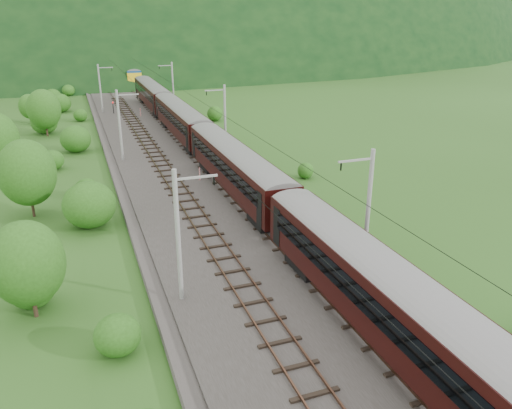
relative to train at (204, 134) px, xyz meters
name	(u,v)px	position (x,y,z in m)	size (l,w,h in m)	color
ground	(278,285)	(-2.40, -27.75, -3.63)	(600.00, 600.00, 0.00)	#2A5019
railbed	(231,224)	(-2.40, -17.75, -3.48)	(14.00, 220.00, 0.30)	#38332D
track_left	(202,226)	(-4.80, -17.75, -3.26)	(2.40, 220.00, 0.27)	#533423
track_right	(259,218)	(0.00, -17.75, -3.26)	(2.40, 220.00, 0.27)	#533423
catenary_left	(120,124)	(-8.52, 4.25, 0.87)	(2.54, 192.28, 8.00)	gray
catenary_right	(224,117)	(3.72, 4.25, 0.87)	(2.54, 192.28, 8.00)	gray
overhead_wires	(230,140)	(-2.40, -17.75, 3.47)	(4.83, 198.00, 0.03)	black
mountain_main	(88,47)	(-2.40, 232.25, -3.63)	(504.00, 360.00, 244.00)	black
train	(204,134)	(0.00, 0.00, 0.00)	(3.08, 148.57, 5.36)	black
hazard_post_near	(140,112)	(-2.96, 30.43, -2.67)	(0.14, 0.14, 1.32)	red
hazard_post_far	(200,174)	(-2.06, -6.03, -2.69)	(0.14, 0.14, 1.28)	red
signal	(113,107)	(-6.95, 34.39, -2.19)	(0.21, 0.21, 1.94)	black
vegetation_left	(47,178)	(-16.20, -7.80, -1.01)	(13.28, 148.43, 6.80)	#265416
vegetation_right	(342,193)	(8.54, -16.20, -2.66)	(5.32, 95.54, 2.15)	#265416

